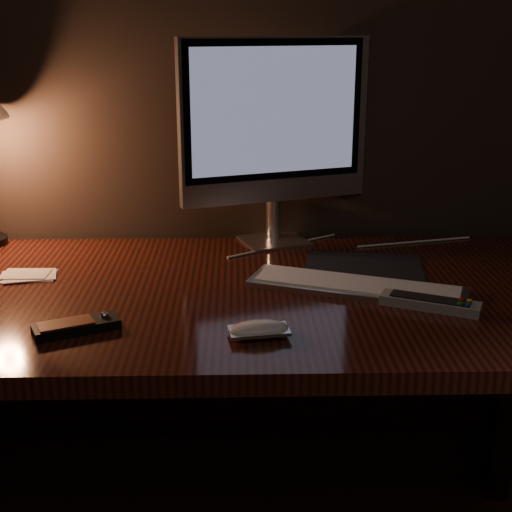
{
  "coord_description": "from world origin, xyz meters",
  "views": [
    {
      "loc": [
        0.03,
        0.48,
        1.27
      ],
      "look_at": [
        0.06,
        1.73,
        0.86
      ],
      "focal_mm": 50.0,
      "sensor_mm": 36.0,
      "label": 1
    }
  ],
  "objects_px": {
    "monitor": "(275,125)",
    "keyboard": "(357,286)",
    "mouse": "(259,331)",
    "tv_remote": "(430,303)",
    "media_remote": "(76,326)",
    "desk": "(226,333)"
  },
  "relations": [
    {
      "from": "desk",
      "to": "mouse",
      "type": "relative_size",
      "value": 15.21
    },
    {
      "from": "keyboard",
      "to": "media_remote",
      "type": "bearing_deg",
      "value": -138.83
    },
    {
      "from": "monitor",
      "to": "tv_remote",
      "type": "bearing_deg",
      "value": -76.79
    },
    {
      "from": "mouse",
      "to": "media_remote",
      "type": "height_order",
      "value": "media_remote"
    },
    {
      "from": "desk",
      "to": "monitor",
      "type": "bearing_deg",
      "value": 65.33
    },
    {
      "from": "keyboard",
      "to": "tv_remote",
      "type": "bearing_deg",
      "value": -17.76
    },
    {
      "from": "keyboard",
      "to": "mouse",
      "type": "bearing_deg",
      "value": -111.5
    },
    {
      "from": "monitor",
      "to": "tv_remote",
      "type": "height_order",
      "value": "monitor"
    },
    {
      "from": "monitor",
      "to": "media_remote",
      "type": "relative_size",
      "value": 3.11
    },
    {
      "from": "media_remote",
      "to": "tv_remote",
      "type": "distance_m",
      "value": 0.66
    },
    {
      "from": "mouse",
      "to": "monitor",
      "type": "bearing_deg",
      "value": 75.65
    },
    {
      "from": "keyboard",
      "to": "tv_remote",
      "type": "distance_m",
      "value": 0.16
    },
    {
      "from": "monitor",
      "to": "keyboard",
      "type": "xyz_separation_m",
      "value": [
        0.15,
        -0.34,
        -0.28
      ]
    },
    {
      "from": "keyboard",
      "to": "media_remote",
      "type": "relative_size",
      "value": 2.79
    },
    {
      "from": "desk",
      "to": "monitor",
      "type": "xyz_separation_m",
      "value": [
        0.12,
        0.26,
        0.42
      ]
    },
    {
      "from": "mouse",
      "to": "tv_remote",
      "type": "xyz_separation_m",
      "value": [
        0.33,
        0.12,
        0.0
      ]
    },
    {
      "from": "desk",
      "to": "media_remote",
      "type": "xyz_separation_m",
      "value": [
        -0.26,
        -0.27,
        0.14
      ]
    },
    {
      "from": "monitor",
      "to": "keyboard",
      "type": "height_order",
      "value": "monitor"
    },
    {
      "from": "desk",
      "to": "keyboard",
      "type": "xyz_separation_m",
      "value": [
        0.27,
        -0.08,
        0.14
      ]
    },
    {
      "from": "desk",
      "to": "mouse",
      "type": "height_order",
      "value": "mouse"
    },
    {
      "from": "media_remote",
      "to": "monitor",
      "type": "bearing_deg",
      "value": 29.94
    },
    {
      "from": "monitor",
      "to": "keyboard",
      "type": "distance_m",
      "value": 0.47
    }
  ]
}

